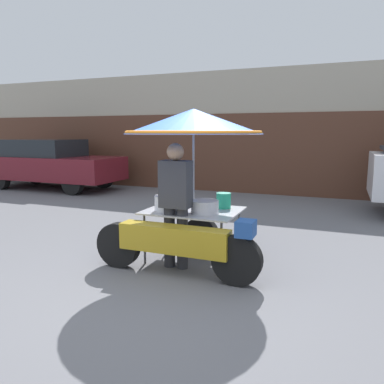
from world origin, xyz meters
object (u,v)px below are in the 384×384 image
object	(u,v)px
vendor_person	(176,199)
parked_car	(50,163)
potted_plant	(6,166)
vendor_motorcycle_cart	(191,146)

from	to	relation	value
vendor_person	parked_car	size ratio (longest dim) A/B	0.36
vendor_person	potted_plant	size ratio (longest dim) A/B	1.70
vendor_motorcycle_cart	potted_plant	size ratio (longest dim) A/B	2.29
vendor_motorcycle_cart	potted_plant	bearing A→B (deg)	150.36
parked_car	potted_plant	world-z (taller)	parked_car
parked_car	vendor_motorcycle_cart	bearing A→B (deg)	-34.56
vendor_person	parked_car	world-z (taller)	vendor_person
vendor_person	potted_plant	distance (m)	10.68
vendor_person	parked_car	xyz separation A→B (m)	(-6.37, 4.75, -0.11)
vendor_motorcycle_cart	vendor_person	xyz separation A→B (m)	(-0.09, -0.29, -0.66)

